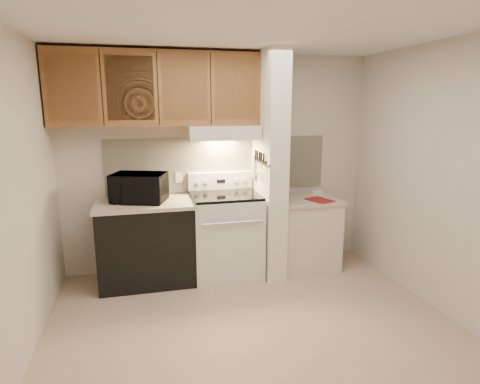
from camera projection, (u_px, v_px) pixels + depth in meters
name	position (u px, v px, depth m)	size (l,w,h in m)	color
floor	(252.00, 325.00, 3.58)	(3.60, 3.60, 0.00)	tan
ceiling	(255.00, 27.00, 3.04)	(3.60, 3.60, 0.00)	white
wall_back	(219.00, 163.00, 4.73)	(3.60, 0.02, 2.50)	beige
wall_left	(13.00, 201.00, 2.89)	(0.02, 3.00, 2.50)	beige
wall_right	(440.00, 179.00, 3.73)	(0.02, 3.00, 2.50)	beige
backsplash	(219.00, 164.00, 4.72)	(2.60, 0.02, 0.63)	beige
range_body	(226.00, 236.00, 4.57)	(0.76, 0.65, 0.92)	silver
oven_window	(232.00, 242.00, 4.26)	(0.50, 0.01, 0.30)	black
oven_handle	(232.00, 223.00, 4.18)	(0.02, 0.02, 0.65)	silver
cooktop	(225.00, 195.00, 4.47)	(0.74, 0.64, 0.03)	black
range_backguard	(220.00, 181.00, 4.72)	(0.76, 0.08, 0.20)	silver
range_display	(221.00, 181.00, 4.68)	(0.10, 0.01, 0.04)	black
range_knob_left_outer	(197.00, 182.00, 4.61)	(0.05, 0.05, 0.02)	silver
range_knob_left_inner	(206.00, 182.00, 4.63)	(0.05, 0.05, 0.02)	silver
range_knob_right_inner	(236.00, 181.00, 4.72)	(0.05, 0.05, 0.02)	silver
range_knob_right_outer	(244.00, 180.00, 4.74)	(0.05, 0.05, 0.02)	silver
dishwasher_front	(147.00, 244.00, 4.38)	(1.00, 0.63, 0.87)	black
left_countertop	(145.00, 204.00, 4.29)	(1.04, 0.67, 0.04)	#C7B29B
spoon_rest	(125.00, 201.00, 4.29)	(0.20, 0.06, 0.01)	black
teal_jar	(148.00, 195.00, 4.38)	(0.08, 0.08, 0.09)	#306A6C
outlet	(179.00, 178.00, 4.63)	(0.08, 0.01, 0.12)	beige
microwave	(139.00, 188.00, 4.26)	(0.55, 0.37, 0.31)	black
partition_pillar	(269.00, 166.00, 4.52)	(0.22, 0.70, 2.50)	#F4E8CE
pillar_trim	(260.00, 162.00, 4.48)	(0.01, 0.70, 0.04)	brown
knife_strip	(260.00, 161.00, 4.43)	(0.02, 0.42, 0.04)	black
knife_blade_a	(264.00, 172.00, 4.28)	(0.01, 0.04, 0.16)	silver
knife_handle_a	(264.00, 158.00, 4.26)	(0.02, 0.02, 0.10)	black
knife_blade_b	(261.00, 172.00, 4.37)	(0.01, 0.04, 0.18)	silver
knife_handle_b	(261.00, 157.00, 4.35)	(0.02, 0.02, 0.10)	black
knife_blade_c	(259.00, 171.00, 4.44)	(0.01, 0.04, 0.20)	silver
knife_handle_c	(259.00, 156.00, 4.41)	(0.02, 0.02, 0.10)	black
knife_blade_d	(257.00, 168.00, 4.53)	(0.01, 0.04, 0.16)	silver
knife_handle_d	(257.00, 155.00, 4.49)	(0.02, 0.02, 0.10)	black
knife_blade_e	(255.00, 168.00, 4.60)	(0.01, 0.04, 0.18)	silver
knife_handle_e	(256.00, 154.00, 4.56)	(0.02, 0.02, 0.10)	black
oven_mitt	(254.00, 167.00, 4.65)	(0.03, 0.11, 0.26)	gray
right_cab_base	(305.00, 234.00, 4.81)	(0.70, 0.60, 0.81)	beige
right_countertop	(306.00, 200.00, 4.71)	(0.74, 0.64, 0.04)	#C7B29B
red_folder	(319.00, 200.00, 4.59)	(0.22, 0.29, 0.01)	maroon
white_box	(317.00, 192.00, 4.93)	(0.14, 0.09, 0.04)	white
range_hood	(223.00, 132.00, 4.44)	(0.78, 0.44, 0.15)	beige
hood_lip	(226.00, 138.00, 4.25)	(0.78, 0.04, 0.06)	beige
upper_cabinets	(157.00, 89.00, 4.22)	(2.18, 0.33, 0.77)	brown
cab_door_a	(72.00, 88.00, 3.88)	(0.46, 0.01, 0.63)	brown
cab_gap_a	(102.00, 88.00, 3.94)	(0.01, 0.01, 0.73)	black
cab_door_b	(130.00, 88.00, 4.01)	(0.46, 0.01, 0.63)	brown
cab_gap_b	(158.00, 89.00, 4.07)	(0.01, 0.01, 0.73)	black
cab_door_c	(185.00, 89.00, 4.14)	(0.46, 0.01, 0.63)	brown
cab_gap_c	(211.00, 89.00, 4.20)	(0.01, 0.01, 0.73)	black
cab_door_d	(236.00, 89.00, 4.26)	(0.46, 0.01, 0.63)	brown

